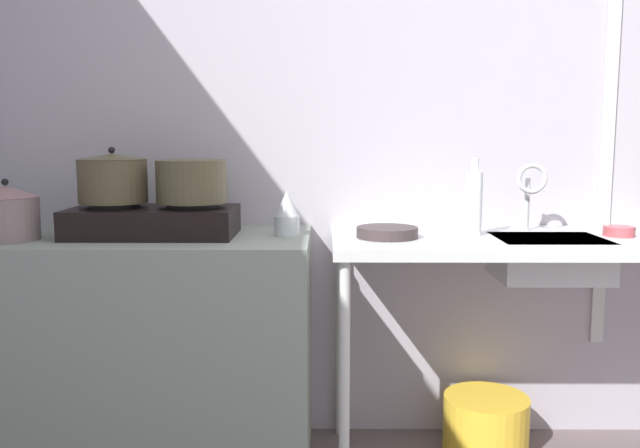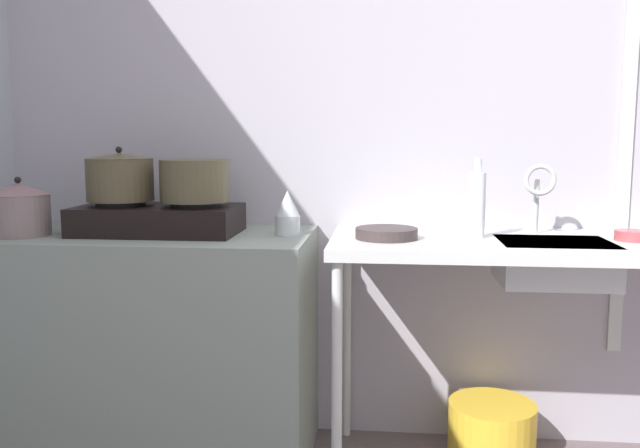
{
  "view_description": "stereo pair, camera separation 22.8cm",
  "coord_description": "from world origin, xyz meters",
  "px_view_note": "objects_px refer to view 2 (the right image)",
  "views": [
    {
      "loc": [
        -0.73,
        -0.88,
        1.23
      ],
      "look_at": [
        -0.75,
        1.47,
        0.92
      ],
      "focal_mm": 36.88,
      "sensor_mm": 36.0,
      "label": 1
    },
    {
      "loc": [
        -0.51,
        -0.87,
        1.23
      ],
      "look_at": [
        -0.75,
        1.47,
        0.92
      ],
      "focal_mm": 36.88,
      "sensor_mm": 36.0,
      "label": 2
    }
  ],
  "objects_px": {
    "pot_on_right_burner": "(195,181)",
    "bucket_on_floor": "(491,432)",
    "pot_on_left_burner": "(120,177)",
    "bottle_by_sink": "(477,204)",
    "stove": "(158,219)",
    "pot_beside_stove": "(19,209)",
    "small_bowl_on_drainboard": "(631,236)",
    "sink_basin": "(554,262)",
    "frying_pan": "(386,233)",
    "percolator": "(288,213)",
    "faucet": "(539,187)"
  },
  "relations": [
    {
      "from": "bottle_by_sink",
      "to": "pot_on_left_burner",
      "type": "bearing_deg",
      "value": -179.65
    },
    {
      "from": "percolator",
      "to": "frying_pan",
      "type": "xyz_separation_m",
      "value": [
        0.36,
        -0.05,
        -0.06
      ]
    },
    {
      "from": "pot_on_left_burner",
      "to": "bottle_by_sink",
      "type": "distance_m",
      "value": 1.3
    },
    {
      "from": "pot_beside_stove",
      "to": "pot_on_right_burner",
      "type": "bearing_deg",
      "value": 9.36
    },
    {
      "from": "percolator",
      "to": "bucket_on_floor",
      "type": "relative_size",
      "value": 0.49
    },
    {
      "from": "pot_on_left_burner",
      "to": "pot_on_right_burner",
      "type": "height_order",
      "value": "pot_on_left_burner"
    },
    {
      "from": "sink_basin",
      "to": "bucket_on_floor",
      "type": "distance_m",
      "value": 0.72
    },
    {
      "from": "percolator",
      "to": "sink_basin",
      "type": "distance_m",
      "value": 0.95
    },
    {
      "from": "pot_on_right_burner",
      "to": "faucet",
      "type": "height_order",
      "value": "pot_on_right_burner"
    },
    {
      "from": "faucet",
      "to": "bucket_on_floor",
      "type": "xyz_separation_m",
      "value": [
        -0.14,
        -0.01,
        -0.94
      ]
    },
    {
      "from": "stove",
      "to": "pot_on_left_burner",
      "type": "height_order",
      "value": "pot_on_left_burner"
    },
    {
      "from": "stove",
      "to": "bucket_on_floor",
      "type": "bearing_deg",
      "value": 4.51
    },
    {
      "from": "faucet",
      "to": "frying_pan",
      "type": "distance_m",
      "value": 0.59
    },
    {
      "from": "sink_basin",
      "to": "frying_pan",
      "type": "xyz_separation_m",
      "value": [
        -0.58,
        0.0,
        0.09
      ]
    },
    {
      "from": "pot_on_left_burner",
      "to": "small_bowl_on_drainboard",
      "type": "bearing_deg",
      "value": 0.07
    },
    {
      "from": "pot_on_left_burner",
      "to": "bucket_on_floor",
      "type": "bearing_deg",
      "value": 4.05
    },
    {
      "from": "pot_on_right_burner",
      "to": "bucket_on_floor",
      "type": "height_order",
      "value": "pot_on_right_burner"
    },
    {
      "from": "stove",
      "to": "frying_pan",
      "type": "relative_size",
      "value": 2.69
    },
    {
      "from": "pot_on_left_burner",
      "to": "pot_beside_stove",
      "type": "bearing_deg",
      "value": -163.15
    },
    {
      "from": "stove",
      "to": "percolator",
      "type": "bearing_deg",
      "value": 1.81
    },
    {
      "from": "sink_basin",
      "to": "pot_on_left_burner",
      "type": "bearing_deg",
      "value": 178.54
    },
    {
      "from": "bucket_on_floor",
      "to": "pot_on_left_burner",
      "type": "bearing_deg",
      "value": -175.95
    },
    {
      "from": "pot_beside_stove",
      "to": "frying_pan",
      "type": "relative_size",
      "value": 0.99
    },
    {
      "from": "pot_on_right_burner",
      "to": "small_bowl_on_drainboard",
      "type": "height_order",
      "value": "pot_on_right_burner"
    },
    {
      "from": "stove",
      "to": "faucet",
      "type": "xyz_separation_m",
      "value": [
        1.39,
        0.11,
        0.12
      ]
    },
    {
      "from": "stove",
      "to": "percolator",
      "type": "height_order",
      "value": "percolator"
    },
    {
      "from": "frying_pan",
      "to": "bottle_by_sink",
      "type": "bearing_deg",
      "value": 8.17
    },
    {
      "from": "small_bowl_on_drainboard",
      "to": "bucket_on_floor",
      "type": "xyz_separation_m",
      "value": [
        -0.43,
        0.1,
        -0.78
      ]
    },
    {
      "from": "stove",
      "to": "pot_beside_stove",
      "type": "distance_m",
      "value": 0.49
    },
    {
      "from": "percolator",
      "to": "pot_on_left_burner",
      "type": "bearing_deg",
      "value": -178.6
    },
    {
      "from": "small_bowl_on_drainboard",
      "to": "pot_on_right_burner",
      "type": "bearing_deg",
      "value": -179.92
    },
    {
      "from": "sink_basin",
      "to": "frying_pan",
      "type": "distance_m",
      "value": 0.59
    },
    {
      "from": "small_bowl_on_drainboard",
      "to": "pot_on_left_burner",
      "type": "bearing_deg",
      "value": -179.93
    },
    {
      "from": "sink_basin",
      "to": "frying_pan",
      "type": "height_order",
      "value": "frying_pan"
    },
    {
      "from": "pot_on_left_burner",
      "to": "bucket_on_floor",
      "type": "distance_m",
      "value": 1.7
    },
    {
      "from": "percolator",
      "to": "frying_pan",
      "type": "relative_size",
      "value": 0.74
    },
    {
      "from": "pot_beside_stove",
      "to": "bottle_by_sink",
      "type": "bearing_deg",
      "value": 3.86
    },
    {
      "from": "pot_on_left_burner",
      "to": "bottle_by_sink",
      "type": "xyz_separation_m",
      "value": [
        1.3,
        0.01,
        -0.09
      ]
    },
    {
      "from": "stove",
      "to": "sink_basin",
      "type": "xyz_separation_m",
      "value": [
        1.42,
        -0.04,
        -0.13
      ]
    },
    {
      "from": "pot_beside_stove",
      "to": "percolator",
      "type": "relative_size",
      "value": 1.34
    },
    {
      "from": "bucket_on_floor",
      "to": "percolator",
      "type": "bearing_deg",
      "value": -173.81
    },
    {
      "from": "stove",
      "to": "pot_on_left_burner",
      "type": "relative_size",
      "value": 2.38
    },
    {
      "from": "pot_beside_stove",
      "to": "stove",
      "type": "bearing_deg",
      "value": 12.05
    },
    {
      "from": "bottle_by_sink",
      "to": "small_bowl_on_drainboard",
      "type": "bearing_deg",
      "value": -0.63
    },
    {
      "from": "faucet",
      "to": "small_bowl_on_drainboard",
      "type": "bearing_deg",
      "value": -19.7
    },
    {
      "from": "sink_basin",
      "to": "faucet",
      "type": "xyz_separation_m",
      "value": [
        -0.03,
        0.15,
        0.25
      ]
    },
    {
      "from": "pot_on_right_burner",
      "to": "frying_pan",
      "type": "relative_size",
      "value": 1.15
    },
    {
      "from": "small_bowl_on_drainboard",
      "to": "percolator",
      "type": "bearing_deg",
      "value": 179.38
    },
    {
      "from": "frying_pan",
      "to": "bucket_on_floor",
      "type": "distance_m",
      "value": 0.89
    },
    {
      "from": "pot_on_right_burner",
      "to": "bottle_by_sink",
      "type": "bearing_deg",
      "value": 0.45
    }
  ]
}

